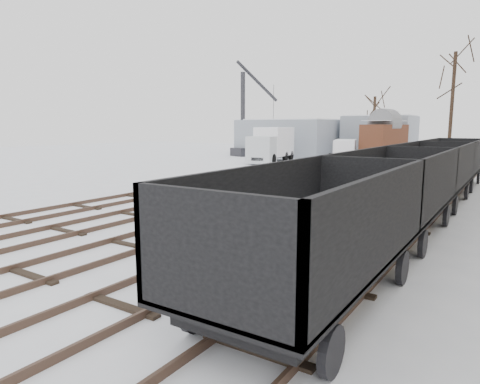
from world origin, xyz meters
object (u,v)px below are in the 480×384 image
at_px(worker, 208,210).
at_px(lorry, 271,144).
at_px(ground_frame, 188,225).
at_px(panel_van, 345,150).
at_px(crane, 244,131).
at_px(freight_wagon_a, 313,254).
at_px(box_van_wagon, 384,138).

distance_m(worker, lorry, 27.43).
bearing_deg(ground_frame, panel_van, 93.39).
height_order(worker, lorry, lorry).
distance_m(ground_frame, panel_van, 31.48).
bearing_deg(lorry, worker, -73.65).
bearing_deg(ground_frame, crane, 112.42).
bearing_deg(panel_van, worker, -94.01).
distance_m(worker, freight_wagon_a, 5.64).
relative_size(worker, crane, 0.16).
relative_size(worker, box_van_wagon, 0.30).
height_order(worker, crane, crane).
distance_m(ground_frame, worker, 0.93).
height_order(ground_frame, crane, crane).
distance_m(ground_frame, freight_wagon_a, 6.28).
relative_size(box_van_wagon, panel_van, 1.12).
distance_m(lorry, crane, 8.76).
xyz_separation_m(ground_frame, freight_wagon_a, (5.52, -2.90, 0.72)).
xyz_separation_m(lorry, panel_van, (4.98, 5.98, -0.62)).
xyz_separation_m(lorry, crane, (-6.63, 5.62, 1.06)).
bearing_deg(freight_wagon_a, worker, 147.83).
xyz_separation_m(ground_frame, worker, (0.75, 0.10, 0.54)).
distance_m(freight_wagon_a, panel_van, 35.69).
height_order(worker, panel_van, panel_van).
relative_size(ground_frame, crane, 0.14).
distance_m(box_van_wagon, crane, 15.18).
xyz_separation_m(box_van_wagon, crane, (-15.12, -1.19, 0.48)).
distance_m(freight_wagon_a, lorry, 32.30).
distance_m(ground_frame, crane, 35.29).
bearing_deg(freight_wagon_a, lorry, 120.45).
xyz_separation_m(ground_frame, lorry, (-10.85, 24.94, 1.38)).
height_order(freight_wagon_a, panel_van, freight_wagon_a).
bearing_deg(crane, worker, -38.78).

